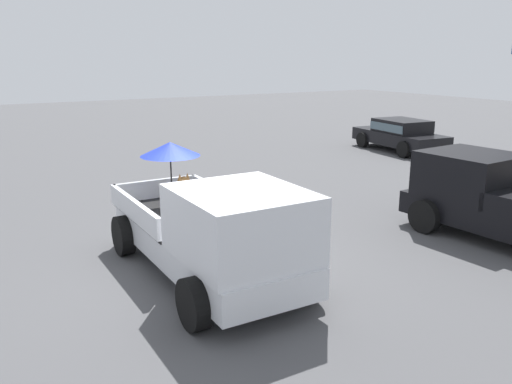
% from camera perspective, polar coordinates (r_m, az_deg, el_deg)
% --- Properties ---
extents(ground_plane, '(80.00, 80.00, 0.00)m').
position_cam_1_polar(ground_plane, '(9.86, -5.51, -8.82)').
color(ground_plane, '#4C4C4F').
extents(pickup_truck_main, '(5.06, 2.27, 2.22)m').
position_cam_1_polar(pickup_truck_main, '(9.17, -4.55, -4.17)').
color(pickup_truck_main, black).
rests_on(pickup_truck_main, ground).
extents(pickup_truck_red, '(4.91, 2.41, 1.80)m').
position_cam_1_polar(pickup_truck_red, '(12.43, 25.73, -1.03)').
color(pickup_truck_red, black).
rests_on(pickup_truck_red, ground).
extents(parked_sedan_near, '(4.46, 2.31, 1.33)m').
position_cam_1_polar(parked_sedan_near, '(23.03, 15.35, 6.14)').
color(parked_sedan_near, black).
rests_on(parked_sedan_near, ground).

